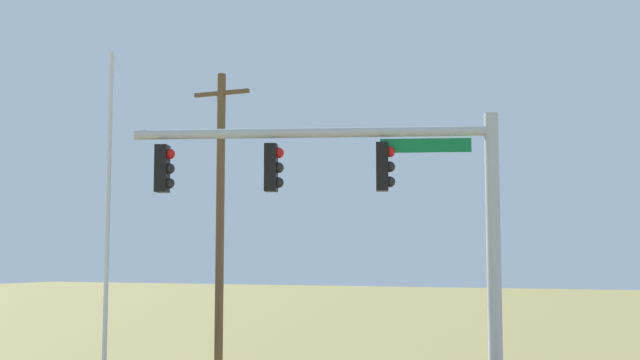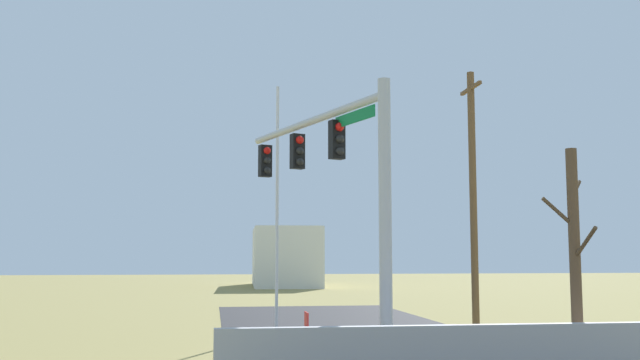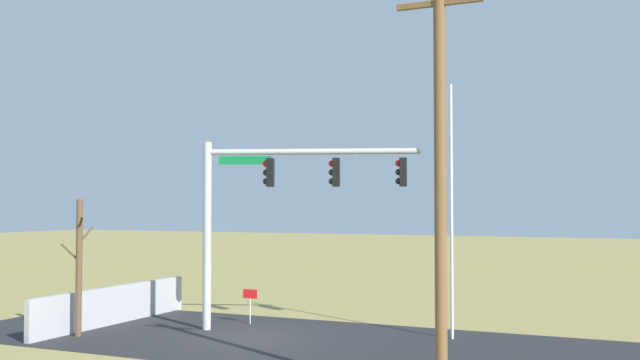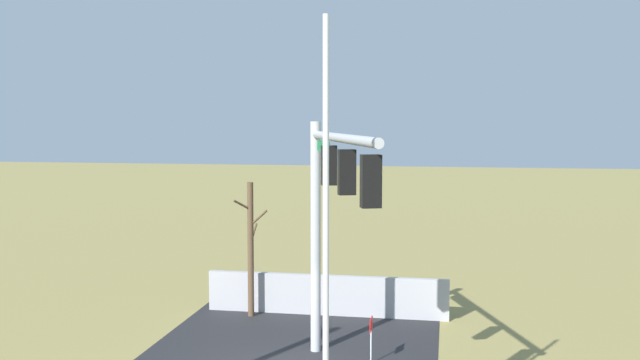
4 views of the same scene
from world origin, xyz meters
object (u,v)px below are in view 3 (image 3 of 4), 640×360
at_px(utility_pole, 440,179).
at_px(open_sign, 250,298).
at_px(signal_mast, 272,195).
at_px(flagpole, 451,211).
at_px(bare_tree, 79,266).

height_order(utility_pole, open_sign, utility_pole).
distance_m(signal_mast, utility_pole, 9.67).
height_order(signal_mast, flagpole, flagpole).
height_order(utility_pole, bare_tree, utility_pole).
xyz_separation_m(signal_mast, bare_tree, (5.18, 3.44, -2.30)).
relative_size(bare_tree, open_sign, 3.60).
relative_size(signal_mast, bare_tree, 1.58).
distance_m(signal_mast, bare_tree, 6.64).
xyz_separation_m(flagpole, bare_tree, (11.06, 4.36, -1.76)).
bearing_deg(bare_tree, open_sign, -131.60).
distance_m(bare_tree, open_sign, 5.95).
distance_m(flagpole, open_sign, 7.86).
xyz_separation_m(utility_pole, bare_tree, (12.52, -2.85, -2.50)).
bearing_deg(signal_mast, bare_tree, 33.60).
xyz_separation_m(signal_mast, utility_pole, (-7.33, 6.30, 0.19)).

